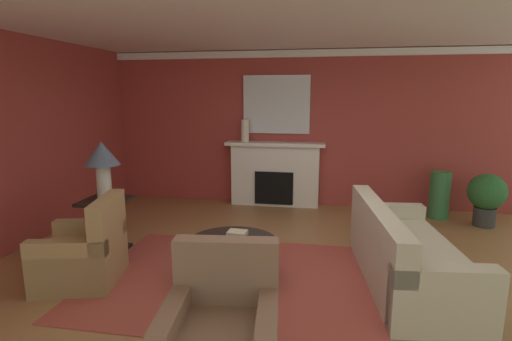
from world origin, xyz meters
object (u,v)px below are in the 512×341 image
object	(u,v)px
potted_plant	(487,195)
coffee_table	(233,251)
sofa	(404,257)
side_table	(107,222)
armchair_near_window	(84,255)
vase_mantel_left	(245,131)
vase_tall_corner	(439,195)
armchair_facing_fireplace	(222,338)
table_lamp	(102,159)
mantel_mirror	(276,105)
fireplace	(275,176)

from	to	relation	value
potted_plant	coffee_table	bearing A→B (deg)	-144.24
sofa	side_table	bearing A→B (deg)	176.10
armchair_near_window	vase_mantel_left	world-z (taller)	vase_mantel_left
armchair_near_window	vase_tall_corner	distance (m)	5.41
armchair_facing_fireplace	coffee_table	xyz separation A→B (m)	(-0.28, 1.50, 0.03)
side_table	vase_mantel_left	size ratio (longest dim) A/B	1.72
sofa	potted_plant	distance (m)	2.74
sofa	vase_tall_corner	distance (m)	2.72
armchair_near_window	coffee_table	xyz separation A→B (m)	(1.58, 0.33, 0.03)
armchair_near_window	armchair_facing_fireplace	world-z (taller)	same
sofa	table_lamp	xyz separation A→B (m)	(-3.65, 0.25, 0.93)
side_table	sofa	bearing A→B (deg)	-3.90
vase_tall_corner	side_table	bearing A→B (deg)	-153.83
potted_plant	armchair_near_window	bearing A→B (deg)	-150.75
vase_tall_corner	coffee_table	bearing A→B (deg)	-135.60
mantel_mirror	table_lamp	world-z (taller)	mantel_mirror
table_lamp	coffee_table	bearing A→B (deg)	-15.67
coffee_table	table_lamp	distance (m)	2.07
fireplace	table_lamp	xyz separation A→B (m)	(-1.86, -2.58, 0.67)
coffee_table	armchair_near_window	bearing A→B (deg)	-168.12
mantel_mirror	coffee_table	xyz separation A→B (m)	(-0.06, -3.21, -1.51)
table_lamp	vase_mantel_left	world-z (taller)	vase_mantel_left
mantel_mirror	potted_plant	xyz separation A→B (m)	(3.38, -0.73, -1.35)
side_table	coffee_table	bearing A→B (deg)	-15.67
side_table	table_lamp	xyz separation A→B (m)	(-0.00, 0.00, 0.82)
fireplace	coffee_table	world-z (taller)	fireplace
armchair_facing_fireplace	coffee_table	world-z (taller)	armchair_facing_fireplace
fireplace	armchair_facing_fireplace	distance (m)	4.60
armchair_near_window	potted_plant	xyz separation A→B (m)	(5.02, 2.81, 0.19)
side_table	mantel_mirror	bearing A→B (deg)	55.48
armchair_facing_fireplace	side_table	bearing A→B (deg)	136.07
vase_mantel_left	potted_plant	bearing A→B (deg)	-8.04
armchair_facing_fireplace	table_lamp	xyz separation A→B (m)	(-2.08, 2.01, 0.92)
table_lamp	vase_tall_corner	size ratio (longest dim) A/B	0.95
mantel_mirror	armchair_near_window	world-z (taller)	mantel_mirror
armchair_facing_fireplace	fireplace	bearing A→B (deg)	92.78
coffee_table	mantel_mirror	bearing A→B (deg)	88.92
armchair_near_window	table_lamp	world-z (taller)	table_lamp
table_lamp	vase_mantel_left	distance (m)	2.85
sofa	potted_plant	xyz separation A→B (m)	(1.60, 2.22, 0.19)
fireplace	armchair_near_window	distance (m)	3.80
armchair_near_window	coffee_table	distance (m)	1.61
armchair_near_window	vase_tall_corner	xyz separation A→B (m)	(4.42, 3.12, 0.09)
mantel_mirror	armchair_facing_fireplace	bearing A→B (deg)	-87.29
armchair_near_window	coffee_table	bearing A→B (deg)	11.88
coffee_table	table_lamp	xyz separation A→B (m)	(-1.80, 0.50, 0.89)
mantel_mirror	side_table	distance (m)	3.58
mantel_mirror	sofa	distance (m)	3.78
sofa	side_table	xyz separation A→B (m)	(-3.65, 0.25, 0.10)
potted_plant	fireplace	bearing A→B (deg)	169.86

